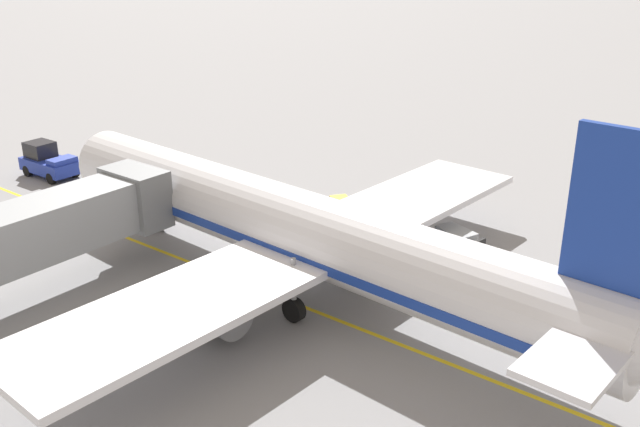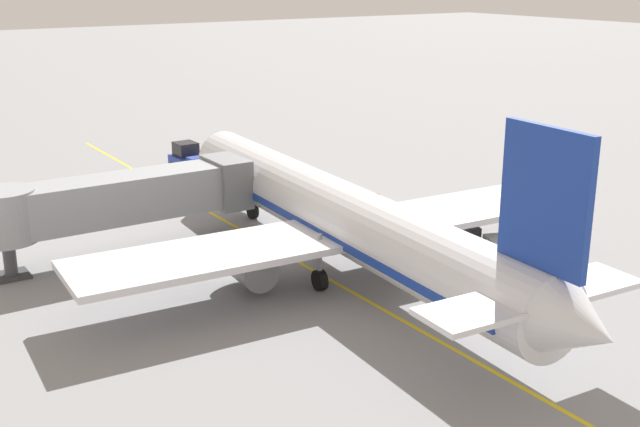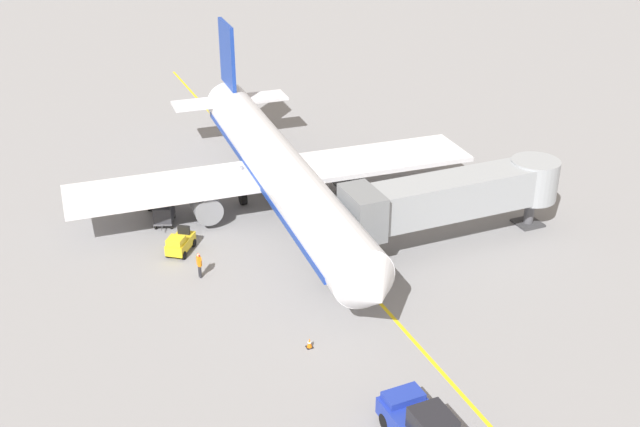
{
  "view_description": "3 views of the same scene",
  "coord_description": "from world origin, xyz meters",
  "px_view_note": "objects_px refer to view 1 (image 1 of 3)",
  "views": [
    {
      "loc": [
        -22.39,
        -21.27,
        16.23
      ],
      "look_at": [
        2.83,
        -1.6,
        3.51
      ],
      "focal_mm": 39.56,
      "sensor_mm": 36.0,
      "label": 1
    },
    {
      "loc": [
        -22.46,
        -35.86,
        16.12
      ],
      "look_at": [
        1.26,
        0.52,
        2.79
      ],
      "focal_mm": 44.85,
      "sensor_mm": 36.0,
      "label": 2
    },
    {
      "loc": [
        18.43,
        46.73,
        25.48
      ],
      "look_at": [
        0.39,
        4.23,
        2.24
      ],
      "focal_mm": 43.45,
      "sensor_mm": 36.0,
      "label": 3
    }
  ],
  "objects_px": {
    "ground_crew_wing_walker": "(293,197)",
    "parked_airliner": "(300,231)",
    "pushback_tractor": "(48,161)",
    "ground_crew_loader": "(421,279)",
    "jet_bridge": "(13,239)",
    "baggage_cart_front": "(408,226)",
    "baggage_tug_trailing": "(343,212)",
    "baggage_tug_lead": "(466,251)",
    "safety_cone_nose_left": "(151,191)",
    "baggage_cart_second_in_train": "(456,241)"
  },
  "relations": [
    {
      "from": "ground_crew_wing_walker",
      "to": "parked_airliner",
      "type": "bearing_deg",
      "value": -138.17
    },
    {
      "from": "pushback_tractor",
      "to": "ground_crew_loader",
      "type": "height_order",
      "value": "pushback_tractor"
    },
    {
      "from": "jet_bridge",
      "to": "baggage_cart_front",
      "type": "xyz_separation_m",
      "value": [
        17.48,
        -10.19,
        -2.51
      ]
    },
    {
      "from": "jet_bridge",
      "to": "ground_crew_loader",
      "type": "bearing_deg",
      "value": -48.99
    },
    {
      "from": "parked_airliner",
      "to": "baggage_tug_trailing",
      "type": "xyz_separation_m",
      "value": [
        8.29,
        3.53,
        -2.47
      ]
    },
    {
      "from": "pushback_tractor",
      "to": "baggage_tug_trailing",
      "type": "distance_m",
      "value": 22.6
    },
    {
      "from": "baggage_tug_lead",
      "to": "safety_cone_nose_left",
      "type": "xyz_separation_m",
      "value": [
        -3.34,
        21.52,
        -0.42
      ]
    },
    {
      "from": "ground_crew_loader",
      "to": "safety_cone_nose_left",
      "type": "bearing_deg",
      "value": 86.52
    },
    {
      "from": "safety_cone_nose_left",
      "to": "jet_bridge",
      "type": "bearing_deg",
      "value": -151.38
    },
    {
      "from": "baggage_cart_front",
      "to": "safety_cone_nose_left",
      "type": "bearing_deg",
      "value": 102.59
    },
    {
      "from": "pushback_tractor",
      "to": "baggage_cart_second_in_train",
      "type": "relative_size",
      "value": 1.51
    },
    {
      "from": "parked_airliner",
      "to": "safety_cone_nose_left",
      "type": "xyz_separation_m",
      "value": [
        4.37,
        16.58,
        -2.9
      ]
    },
    {
      "from": "ground_crew_wing_walker",
      "to": "baggage_tug_lead",
      "type": "bearing_deg",
      "value": -90.99
    },
    {
      "from": "baggage_cart_second_in_train",
      "to": "ground_crew_wing_walker",
      "type": "bearing_deg",
      "value": 91.12
    },
    {
      "from": "ground_crew_wing_walker",
      "to": "ground_crew_loader",
      "type": "bearing_deg",
      "value": -112.03
    },
    {
      "from": "pushback_tractor",
      "to": "safety_cone_nose_left",
      "type": "relative_size",
      "value": 7.55
    },
    {
      "from": "ground_crew_loader",
      "to": "baggage_cart_front",
      "type": "bearing_deg",
      "value": 36.64
    },
    {
      "from": "parked_airliner",
      "to": "ground_crew_loader",
      "type": "distance_m",
      "value": 6.2
    },
    {
      "from": "jet_bridge",
      "to": "safety_cone_nose_left",
      "type": "xyz_separation_m",
      "value": [
        13.55,
        7.4,
        -3.17
      ]
    },
    {
      "from": "baggage_tug_lead",
      "to": "safety_cone_nose_left",
      "type": "distance_m",
      "value": 21.78
    },
    {
      "from": "jet_bridge",
      "to": "baggage_cart_front",
      "type": "bearing_deg",
      "value": -30.25
    },
    {
      "from": "ground_crew_loader",
      "to": "pushback_tractor",
      "type": "bearing_deg",
      "value": 91.15
    },
    {
      "from": "baggage_tug_lead",
      "to": "baggage_cart_second_in_train",
      "type": "distance_m",
      "value": 0.99
    },
    {
      "from": "baggage_cart_second_in_train",
      "to": "ground_crew_loader",
      "type": "xyz_separation_m",
      "value": [
        -5.07,
        -0.82,
        0.0
      ]
    },
    {
      "from": "baggage_tug_lead",
      "to": "pushback_tractor",
      "type": "bearing_deg",
      "value": 99.83
    },
    {
      "from": "jet_bridge",
      "to": "baggage_tug_trailing",
      "type": "relative_size",
      "value": 5.83
    },
    {
      "from": "jet_bridge",
      "to": "baggage_tug_lead",
      "type": "bearing_deg",
      "value": -39.9
    },
    {
      "from": "ground_crew_wing_walker",
      "to": "jet_bridge",
      "type": "bearing_deg",
      "value": 173.01
    },
    {
      "from": "parked_airliner",
      "to": "baggage_tug_lead",
      "type": "bearing_deg",
      "value": -32.68
    },
    {
      "from": "parked_airliner",
      "to": "baggage_cart_front",
      "type": "distance_m",
      "value": 8.65
    },
    {
      "from": "baggage_cart_second_in_train",
      "to": "parked_airliner",
      "type": "bearing_deg",
      "value": 153.35
    },
    {
      "from": "baggage_cart_second_in_train",
      "to": "ground_crew_wing_walker",
      "type": "relative_size",
      "value": 1.75
    },
    {
      "from": "ground_crew_loader",
      "to": "baggage_tug_trailing",
      "type": "bearing_deg",
      "value": 58.22
    },
    {
      "from": "ground_crew_loader",
      "to": "safety_cone_nose_left",
      "type": "distance_m",
      "value": 21.53
    },
    {
      "from": "baggage_tug_lead",
      "to": "baggage_cart_second_in_train",
      "type": "relative_size",
      "value": 0.89
    },
    {
      "from": "baggage_tug_lead",
      "to": "ground_crew_loader",
      "type": "xyz_separation_m",
      "value": [
        -4.64,
        0.04,
        0.24
      ]
    },
    {
      "from": "parked_airliner",
      "to": "ground_crew_wing_walker",
      "type": "xyz_separation_m",
      "value": [
        7.91,
        7.08,
        -2.23
      ]
    },
    {
      "from": "jet_bridge",
      "to": "safety_cone_nose_left",
      "type": "relative_size",
      "value": 26.92
    },
    {
      "from": "baggage_cart_front",
      "to": "ground_crew_wing_walker",
      "type": "relative_size",
      "value": 1.75
    },
    {
      "from": "jet_bridge",
      "to": "safety_cone_nose_left",
      "type": "bearing_deg",
      "value": 28.62
    },
    {
      "from": "baggage_tug_trailing",
      "to": "baggage_cart_front",
      "type": "xyz_separation_m",
      "value": [
        0.01,
        -4.54,
        0.24
      ]
    },
    {
      "from": "baggage_tug_lead",
      "to": "baggage_cart_front",
      "type": "xyz_separation_m",
      "value": [
        0.59,
        3.93,
        0.24
      ]
    },
    {
      "from": "pushback_tractor",
      "to": "baggage_tug_lead",
      "type": "xyz_separation_m",
      "value": [
        5.25,
        -30.31,
        -0.39
      ]
    },
    {
      "from": "baggage_tug_trailing",
      "to": "baggage_cart_second_in_train",
      "type": "distance_m",
      "value": 7.62
    },
    {
      "from": "pushback_tractor",
      "to": "ground_crew_wing_walker",
      "type": "distance_m",
      "value": 19.08
    },
    {
      "from": "pushback_tractor",
      "to": "baggage_tug_trailing",
      "type": "xyz_separation_m",
      "value": [
        5.83,
        -21.83,
        -0.39
      ]
    },
    {
      "from": "jet_bridge",
      "to": "baggage_tug_lead",
      "type": "distance_m",
      "value": 22.19
    },
    {
      "from": "baggage_cart_front",
      "to": "baggage_tug_lead",
      "type": "bearing_deg",
      "value": -98.53
    },
    {
      "from": "ground_crew_wing_walker",
      "to": "baggage_cart_second_in_train",
      "type": "bearing_deg",
      "value": -88.88
    },
    {
      "from": "pushback_tractor",
      "to": "safety_cone_nose_left",
      "type": "xyz_separation_m",
      "value": [
        1.91,
        -8.79,
        -0.81
      ]
    }
  ]
}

